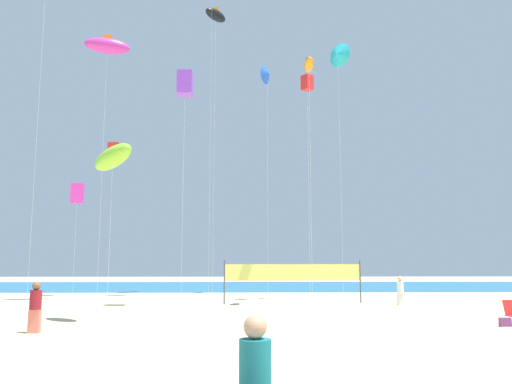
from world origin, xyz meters
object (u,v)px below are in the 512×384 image
(kite_cyan_delta, at_px, (338,55))
(kite_magenta_inflatable, at_px, (107,46))
(kite_red_box, at_px, (307,83))
(kite_black_inflatable, at_px, (216,15))
(beachgoer_maroon_shirt, at_px, (35,305))
(beachgoer_white_shirt, at_px, (400,290))
(volleyball_net, at_px, (293,274))
(kite_lime_inflatable, at_px, (113,157))
(kite_magenta_box, at_px, (77,194))
(kite_orange_inflatable, at_px, (309,65))
(kite_violet_box, at_px, (185,84))
(mother_figure, at_px, (255,383))
(beach_handbag, at_px, (505,322))
(kite_blue_delta, at_px, (267,75))

(kite_cyan_delta, xyz_separation_m, kite_magenta_inflatable, (-14.64, 0.02, 0.44))
(kite_red_box, xyz_separation_m, kite_black_inflatable, (-6.20, 6.46, 7.76))
(beachgoer_maroon_shirt, xyz_separation_m, kite_red_box, (10.87, 13.22, 12.54))
(beachgoer_white_shirt, relative_size, volleyball_net, 0.20)
(kite_lime_inflatable, distance_m, kite_magenta_box, 16.05)
(kite_orange_inflatable, distance_m, kite_magenta_box, 18.37)
(beachgoer_white_shirt, xyz_separation_m, kite_black_inflatable, (-10.72, 9.37, 20.37))
(kite_violet_box, height_order, kite_red_box, kite_red_box)
(kite_lime_inflatable, height_order, kite_orange_inflatable, kite_orange_inflatable)
(volleyball_net, bearing_deg, kite_cyan_delta, 31.75)
(mother_figure, bearing_deg, beach_handbag, 28.66)
(kite_black_inflatable, xyz_separation_m, kite_blue_delta, (3.95, -0.59, -4.96))
(volleyball_net, distance_m, kite_magenta_box, 16.69)
(kite_violet_box, distance_m, kite_black_inflatable, 13.88)
(volleyball_net, bearing_deg, kite_blue_delta, 97.89)
(kite_lime_inflatable, bearing_deg, volleyball_net, 45.42)
(kite_cyan_delta, relative_size, kite_magenta_box, 2.11)
(beach_handbag, bearing_deg, kite_lime_inflatable, 173.07)
(kite_violet_box, relative_size, kite_black_inflatable, 0.58)
(kite_magenta_box, distance_m, kite_blue_delta, 16.25)
(volleyball_net, distance_m, kite_lime_inflatable, 12.60)
(mother_figure, relative_size, kite_blue_delta, 0.10)
(beachgoer_maroon_shirt, height_order, kite_violet_box, kite_violet_box)
(kite_violet_box, bearing_deg, beachgoer_maroon_shirt, -111.38)
(kite_red_box, height_order, kite_black_inflatable, kite_black_inflatable)
(volleyball_net, relative_size, kite_blue_delta, 0.46)
(kite_magenta_box, xyz_separation_m, kite_blue_delta, (13.32, 1.23, 9.23))
(beachgoer_white_shirt, relative_size, kite_orange_inflatable, 0.11)
(kite_cyan_delta, distance_m, kite_black_inflatable, 11.90)
(kite_lime_inflatable, relative_size, kite_red_box, 0.52)
(kite_magenta_box, bearing_deg, mother_figure, -67.88)
(mother_figure, distance_m, kite_black_inflatable, 36.89)
(beachgoer_maroon_shirt, bearing_deg, kite_lime_inflatable, -51.67)
(mother_figure, xyz_separation_m, kite_magenta_inflatable, (-8.82, 24.37, 14.92))
(kite_orange_inflatable, bearing_deg, beachgoer_maroon_shirt, -137.56)
(kite_orange_inflatable, relative_size, kite_magenta_box, 1.77)
(beach_handbag, height_order, kite_blue_delta, kite_blue_delta)
(kite_cyan_delta, distance_m, kite_magenta_box, 19.99)
(beachgoer_maroon_shirt, distance_m, kite_black_inflatable, 28.66)
(beachgoer_white_shirt, bearing_deg, kite_red_box, 51.31)
(mother_figure, xyz_separation_m, kite_lime_inflatable, (-5.50, 14.12, 5.63))
(beachgoer_white_shirt, distance_m, kite_magenta_box, 22.33)
(kite_blue_delta, bearing_deg, kite_magenta_inflatable, -150.99)
(volleyball_net, height_order, kite_magenta_box, kite_magenta_box)
(beach_handbag, xyz_separation_m, kite_orange_inflatable, (-5.88, 8.34, 13.02))
(kite_orange_inflatable, bearing_deg, beachgoer_white_shirt, 8.16)
(beachgoer_white_shirt, bearing_deg, kite_blue_delta, 31.67)
(kite_black_inflatable, relative_size, kite_blue_delta, 1.29)
(kite_lime_inflatable, relative_size, kite_black_inflatable, 0.33)
(beachgoer_maroon_shirt, height_order, volleyball_net, volleyball_net)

